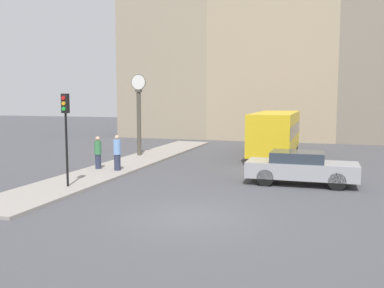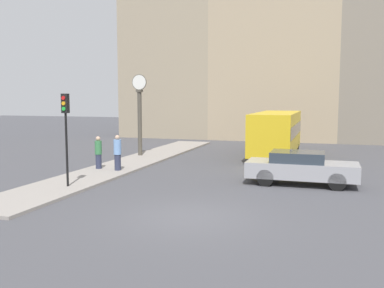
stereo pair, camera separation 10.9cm
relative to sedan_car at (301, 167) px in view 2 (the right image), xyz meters
name	(u,v)px [view 2 (the right image)]	position (x,y,z in m)	size (l,w,h in m)	color
ground_plane	(188,217)	(-2.95, -6.09, -0.72)	(120.00, 120.00, 0.00)	#47474C
sidewalk_corner	(134,162)	(-9.23, 3.22, -0.67)	(2.64, 22.61, 0.11)	gray
building_row	(270,36)	(-4.01, 19.56, 8.15)	(28.73, 5.00, 19.80)	gray
sedan_car	(301,167)	(0.00, 0.00, 0.00)	(4.53, 1.76, 1.39)	#9E9EA3
bus_distant	(277,131)	(-2.00, 8.40, 0.84)	(2.38, 8.15, 2.73)	gold
traffic_light_near	(66,120)	(-8.80, -3.74, 2.03)	(0.26, 0.24, 3.67)	black
street_clock	(140,113)	(-9.93, 5.62, 1.99)	(0.94, 0.33, 4.92)	#4C473D
pedestrian_green_hoodie	(98,152)	(-9.81, 0.43, 0.20)	(0.34, 0.34, 1.61)	#2D334C
pedestrian_blue_stripe	(118,153)	(-8.67, 0.27, 0.25)	(0.37, 0.37, 1.72)	#2D334C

